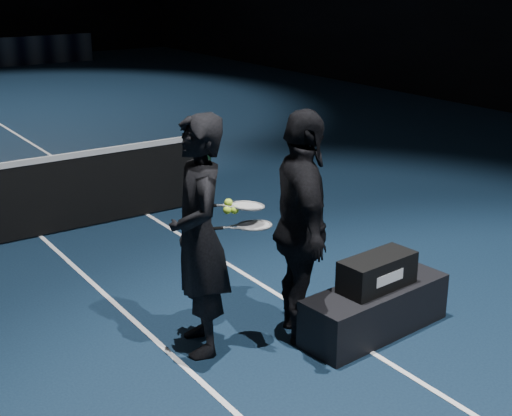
% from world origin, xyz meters
% --- Properties ---
extents(net_post_right, '(0.10, 0.10, 1.10)m').
position_xyz_m(net_post_right, '(6.40, 0.00, 0.55)').
color(net_post_right, black).
rests_on(net_post_right, floor).
extents(player_bench, '(1.44, 0.59, 0.42)m').
position_xyz_m(player_bench, '(5.76, -3.91, 0.21)').
color(player_bench, black).
rests_on(player_bench, floor).
extents(racket_bag, '(0.73, 0.36, 0.28)m').
position_xyz_m(racket_bag, '(5.76, -3.91, 0.56)').
color(racket_bag, black).
rests_on(racket_bag, player_bench).
extents(bag_signature, '(0.33, 0.03, 0.09)m').
position_xyz_m(bag_signature, '(5.76, -4.06, 0.56)').
color(bag_signature, white).
rests_on(bag_signature, racket_bag).
extents(player_a, '(0.68, 0.83, 1.97)m').
position_xyz_m(player_a, '(4.39, -3.29, 0.98)').
color(player_a, black).
rests_on(player_a, floor).
extents(player_b, '(0.92, 1.25, 1.97)m').
position_xyz_m(player_b, '(5.18, -3.60, 0.98)').
color(player_b, black).
rests_on(player_b, floor).
extents(racket_lower, '(0.71, 0.45, 0.03)m').
position_xyz_m(racket_lower, '(4.81, -3.45, 1.04)').
color(racket_lower, black).
rests_on(racket_lower, player_a).
extents(racket_upper, '(0.71, 0.41, 0.10)m').
position_xyz_m(racket_upper, '(4.78, -3.40, 1.20)').
color(racket_upper, black).
rests_on(racket_upper, player_b).
extents(tennis_balls, '(0.12, 0.10, 0.12)m').
position_xyz_m(tennis_balls, '(4.63, -3.38, 1.20)').
color(tennis_balls, '#A8DE2F').
rests_on(tennis_balls, racket_upper).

